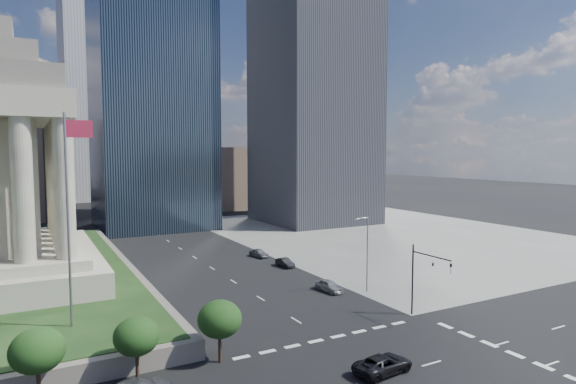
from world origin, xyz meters
TOP-DOWN VIEW (x-y plane):
  - ground at (0.00, 100.00)m, footprint 500.00×500.00m
  - sidewalk_ne at (46.00, 60.00)m, footprint 68.00×90.00m
  - flagpole at (-21.83, 24.00)m, footprint 2.52×0.24m
  - midrise_glass at (2.00, 95.00)m, footprint 26.00×26.00m
  - highrise_ne at (42.00, 85.00)m, footprint 26.00×28.00m
  - building_filler_ne at (32.00, 130.00)m, footprint 20.00×30.00m
  - building_filler_nw at (-30.00, 130.00)m, footprint 24.00×30.00m
  - traffic_signal_ne at (12.50, 13.70)m, footprint 0.30×5.74m
  - street_lamp_north at (13.33, 25.00)m, footprint 2.13×0.22m
  - pickup_truck at (0.16, 5.60)m, footprint 5.64×3.07m
  - parked_sedan_near at (9.22, 27.45)m, footprint 4.61×2.20m
  - parked_sedan_mid at (10.63, 42.39)m, footprint 4.15×1.53m
  - parked_sedan_far at (10.03, 50.92)m, footprint 4.45×2.39m

SIDE VIEW (x-z plane):
  - ground at x=0.00m, z-range 0.00..0.00m
  - sidewalk_ne at x=46.00m, z-range 0.00..0.03m
  - parked_sedan_mid at x=10.63m, z-range 0.00..1.36m
  - parked_sedan_far at x=10.03m, z-range 0.00..1.44m
  - pickup_truck at x=0.16m, z-range 0.00..1.50m
  - parked_sedan_near at x=9.22m, z-range 0.00..1.52m
  - traffic_signal_ne at x=12.50m, z-range 1.25..9.25m
  - street_lamp_north at x=13.33m, z-range 0.66..10.66m
  - building_filler_ne at x=32.00m, z-range 0.00..20.00m
  - flagpole at x=-21.83m, z-range 3.11..23.11m
  - building_filler_nw at x=-30.00m, z-range 0.00..28.00m
  - midrise_glass at x=2.00m, z-range 0.00..60.00m
  - highrise_ne at x=42.00m, z-range 0.00..100.00m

